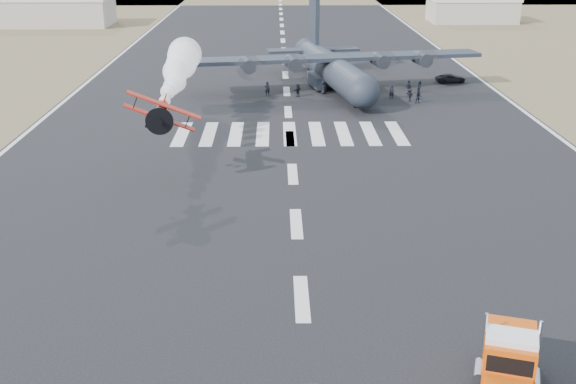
{
  "coord_description": "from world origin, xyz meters",
  "views": [
    {
      "loc": [
        -1.54,
        -27.68,
        21.66
      ],
      "look_at": [
        -0.71,
        20.26,
        4.0
      ],
      "focal_mm": 45.0,
      "sensor_mm": 36.0,
      "label": 1
    }
  ],
  "objects_px": {
    "crew_a": "(267,89)",
    "semi_truck": "(508,366)",
    "transport_aircraft": "(332,66)",
    "crew_e": "(324,87)",
    "hangar_left": "(58,10)",
    "crew_b": "(420,87)",
    "crew_c": "(410,95)",
    "hangar_right": "(472,9)",
    "crew_g": "(391,92)",
    "crew_d": "(409,87)",
    "crew_f": "(298,90)",
    "aerobatic_biplane": "(161,112)",
    "support_vehicle": "(451,78)",
    "crew_h": "(419,97)"
  },
  "relations": [
    {
      "from": "crew_d",
      "to": "crew_f",
      "type": "distance_m",
      "value": 15.37
    },
    {
      "from": "hangar_right",
      "to": "crew_g",
      "type": "bearing_deg",
      "value": -111.14
    },
    {
      "from": "hangar_right",
      "to": "support_vehicle",
      "type": "bearing_deg",
      "value": -106.65
    },
    {
      "from": "hangar_left",
      "to": "crew_b",
      "type": "xyz_separation_m",
      "value": [
        70.36,
        -74.75,
        -2.54
      ]
    },
    {
      "from": "crew_c",
      "to": "crew_g",
      "type": "xyz_separation_m",
      "value": [
        -2.16,
        1.57,
        0.07
      ]
    },
    {
      "from": "crew_h",
      "to": "crew_c",
      "type": "bearing_deg",
      "value": 137.98
    },
    {
      "from": "transport_aircraft",
      "to": "crew_c",
      "type": "relative_size",
      "value": 24.32
    },
    {
      "from": "crew_d",
      "to": "crew_c",
      "type": "bearing_deg",
      "value": -27.46
    },
    {
      "from": "semi_truck",
      "to": "crew_c",
      "type": "height_order",
      "value": "semi_truck"
    },
    {
      "from": "crew_e",
      "to": "semi_truck",
      "type": "bearing_deg",
      "value": -105.35
    },
    {
      "from": "semi_truck",
      "to": "aerobatic_biplane",
      "type": "xyz_separation_m",
      "value": [
        -21.35,
        32.62,
        4.58
      ]
    },
    {
      "from": "hangar_left",
      "to": "semi_truck",
      "type": "height_order",
      "value": "hangar_left"
    },
    {
      "from": "hangar_right",
      "to": "crew_f",
      "type": "bearing_deg",
      "value": -118.69
    },
    {
      "from": "transport_aircraft",
      "to": "crew_b",
      "type": "relative_size",
      "value": 23.98
    },
    {
      "from": "aerobatic_biplane",
      "to": "transport_aircraft",
      "type": "distance_m",
      "value": 43.83
    },
    {
      "from": "hangar_right",
      "to": "crew_b",
      "type": "height_order",
      "value": "hangar_right"
    },
    {
      "from": "support_vehicle",
      "to": "crew_e",
      "type": "relative_size",
      "value": 2.47
    },
    {
      "from": "hangar_left",
      "to": "crew_b",
      "type": "height_order",
      "value": "hangar_left"
    },
    {
      "from": "transport_aircraft",
      "to": "crew_e",
      "type": "height_order",
      "value": "transport_aircraft"
    },
    {
      "from": "hangar_left",
      "to": "crew_c",
      "type": "relative_size",
      "value": 14.35
    },
    {
      "from": "semi_truck",
      "to": "crew_c",
      "type": "xyz_separation_m",
      "value": [
        6.47,
        63.61,
        -0.85
      ]
    },
    {
      "from": "support_vehicle",
      "to": "crew_g",
      "type": "xyz_separation_m",
      "value": [
        -10.45,
        -10.69,
        0.31
      ]
    },
    {
      "from": "hangar_left",
      "to": "support_vehicle",
      "type": "relative_size",
      "value": 5.55
    },
    {
      "from": "aerobatic_biplane",
      "to": "crew_a",
      "type": "height_order",
      "value": "aerobatic_biplane"
    },
    {
      "from": "aerobatic_biplane",
      "to": "crew_g",
      "type": "height_order",
      "value": "aerobatic_biplane"
    },
    {
      "from": "hangar_right",
      "to": "crew_b",
      "type": "xyz_separation_m",
      "value": [
        -27.64,
        -79.75,
        -2.14
      ]
    },
    {
      "from": "transport_aircraft",
      "to": "crew_f",
      "type": "relative_size",
      "value": 23.9
    },
    {
      "from": "hangar_left",
      "to": "crew_c",
      "type": "height_order",
      "value": "hangar_left"
    },
    {
      "from": "crew_f",
      "to": "crew_a",
      "type": "bearing_deg",
      "value": -61.42
    },
    {
      "from": "hangar_left",
      "to": "hangar_right",
      "type": "relative_size",
      "value": 1.2
    },
    {
      "from": "support_vehicle",
      "to": "hangar_right",
      "type": "bearing_deg",
      "value": -25.57
    },
    {
      "from": "crew_b",
      "to": "crew_h",
      "type": "height_order",
      "value": "crew_b"
    },
    {
      "from": "hangar_left",
      "to": "crew_a",
      "type": "relative_size",
      "value": 13.01
    },
    {
      "from": "crew_b",
      "to": "hangar_left",
      "type": "bearing_deg",
      "value": 81.59
    },
    {
      "from": "aerobatic_biplane",
      "to": "crew_e",
      "type": "relative_size",
      "value": 3.55
    },
    {
      "from": "hangar_left",
      "to": "crew_f",
      "type": "xyz_separation_m",
      "value": [
        53.45,
        -76.42,
        -2.54
      ]
    },
    {
      "from": "semi_truck",
      "to": "crew_c",
      "type": "bearing_deg",
      "value": 102.15
    },
    {
      "from": "crew_a",
      "to": "crew_d",
      "type": "xyz_separation_m",
      "value": [
        19.41,
        0.53,
        -0.0
      ]
    },
    {
      "from": "hangar_right",
      "to": "crew_h",
      "type": "relative_size",
      "value": 12.06
    },
    {
      "from": "support_vehicle",
      "to": "crew_e",
      "type": "xyz_separation_m",
      "value": [
        -19.36,
        -7.54,
        0.28
      ]
    },
    {
      "from": "hangar_left",
      "to": "crew_h",
      "type": "relative_size",
      "value": 14.42
    },
    {
      "from": "crew_c",
      "to": "crew_a",
      "type": "bearing_deg",
      "value": -51.34
    },
    {
      "from": "support_vehicle",
      "to": "crew_f",
      "type": "height_order",
      "value": "crew_f"
    },
    {
      "from": "crew_a",
      "to": "crew_h",
      "type": "relative_size",
      "value": 1.11
    },
    {
      "from": "crew_g",
      "to": "crew_c",
      "type": "bearing_deg",
      "value": 153.62
    },
    {
      "from": "crew_e",
      "to": "crew_g",
      "type": "relative_size",
      "value": 0.97
    },
    {
      "from": "aerobatic_biplane",
      "to": "crew_a",
      "type": "relative_size",
      "value": 3.37
    },
    {
      "from": "hangar_left",
      "to": "crew_a",
      "type": "xyz_separation_m",
      "value": [
        49.35,
        -75.57,
        -2.47
      ]
    },
    {
      "from": "hangar_left",
      "to": "crew_g",
      "type": "distance_m",
      "value": 102.08
    },
    {
      "from": "crew_a",
      "to": "semi_truck",
      "type": "bearing_deg",
      "value": 111.75
    }
  ]
}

